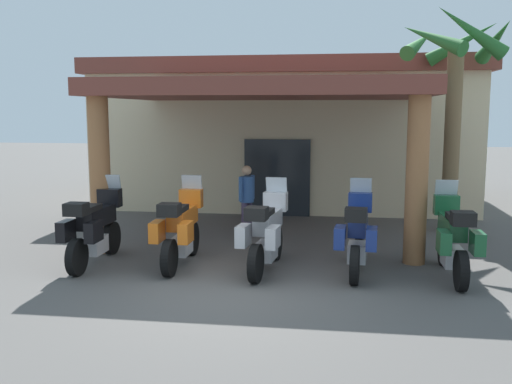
{
  "coord_description": "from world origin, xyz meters",
  "views": [
    {
      "loc": [
        1.82,
        -8.67,
        2.86
      ],
      "look_at": [
        0.02,
        2.94,
        1.2
      ],
      "focal_mm": 40.32,
      "sensor_mm": 36.0,
      "label": 1
    }
  ],
  "objects_px": {
    "motel_building": "(288,131)",
    "motorcycle_green": "(453,238)",
    "motorcycle_orange": "(181,229)",
    "motorcycle_blue": "(358,234)",
    "motorcycle_silver": "(266,233)",
    "motorcycle_black": "(94,228)",
    "pedestrian": "(247,196)",
    "palm_tree_near_portico": "(454,75)"
  },
  "relations": [
    {
      "from": "motel_building",
      "to": "motorcycle_green",
      "type": "height_order",
      "value": "motel_building"
    },
    {
      "from": "motorcycle_orange",
      "to": "motorcycle_blue",
      "type": "distance_m",
      "value": 3.23
    },
    {
      "from": "motorcycle_silver",
      "to": "motorcycle_green",
      "type": "bearing_deg",
      "value": -83.4
    },
    {
      "from": "motorcycle_black",
      "to": "pedestrian",
      "type": "xyz_separation_m",
      "value": [
        2.42,
        2.75,
        0.25
      ]
    },
    {
      "from": "motorcycle_green",
      "to": "palm_tree_near_portico",
      "type": "height_order",
      "value": "palm_tree_near_portico"
    },
    {
      "from": "motorcycle_orange",
      "to": "pedestrian",
      "type": "bearing_deg",
      "value": -17.86
    },
    {
      "from": "motorcycle_orange",
      "to": "motorcycle_silver",
      "type": "bearing_deg",
      "value": -95.11
    },
    {
      "from": "motorcycle_blue",
      "to": "palm_tree_near_portico",
      "type": "distance_m",
      "value": 5.54
    },
    {
      "from": "pedestrian",
      "to": "motorcycle_black",
      "type": "bearing_deg",
      "value": 76.44
    },
    {
      "from": "motorcycle_orange",
      "to": "motorcycle_blue",
      "type": "height_order",
      "value": "same"
    },
    {
      "from": "motorcycle_orange",
      "to": "palm_tree_near_portico",
      "type": "xyz_separation_m",
      "value": [
        5.47,
        4.1,
        3.0
      ]
    },
    {
      "from": "motorcycle_silver",
      "to": "motorcycle_blue",
      "type": "height_order",
      "value": "same"
    },
    {
      "from": "motorcycle_silver",
      "to": "motorcycle_green",
      "type": "height_order",
      "value": "same"
    },
    {
      "from": "motorcycle_black",
      "to": "palm_tree_near_portico",
      "type": "bearing_deg",
      "value": -59.42
    },
    {
      "from": "motorcycle_blue",
      "to": "palm_tree_near_portico",
      "type": "bearing_deg",
      "value": -24.67
    },
    {
      "from": "motorcycle_black",
      "to": "motorcycle_green",
      "type": "relative_size",
      "value": 1.0
    },
    {
      "from": "motorcycle_orange",
      "to": "motorcycle_blue",
      "type": "xyz_separation_m",
      "value": [
        3.23,
        0.01,
        0.0
      ]
    },
    {
      "from": "motorcycle_black",
      "to": "palm_tree_near_portico",
      "type": "distance_m",
      "value": 8.81
    },
    {
      "from": "motorcycle_silver",
      "to": "pedestrian",
      "type": "height_order",
      "value": "pedestrian"
    },
    {
      "from": "motel_building",
      "to": "motorcycle_green",
      "type": "bearing_deg",
      "value": -67.71
    },
    {
      "from": "motorcycle_silver",
      "to": "palm_tree_near_portico",
      "type": "relative_size",
      "value": 0.42
    },
    {
      "from": "pedestrian",
      "to": "motel_building",
      "type": "bearing_deg",
      "value": -65.21
    },
    {
      "from": "motorcycle_green",
      "to": "pedestrian",
      "type": "xyz_separation_m",
      "value": [
        -4.05,
        2.64,
        0.25
      ]
    },
    {
      "from": "palm_tree_near_portico",
      "to": "motorcycle_blue",
      "type": "bearing_deg",
      "value": -118.74
    },
    {
      "from": "motel_building",
      "to": "motorcycle_blue",
      "type": "xyz_separation_m",
      "value": [
        2.11,
        -8.71,
        -1.53
      ]
    },
    {
      "from": "motel_building",
      "to": "motorcycle_silver",
      "type": "height_order",
      "value": "motel_building"
    },
    {
      "from": "motel_building",
      "to": "pedestrian",
      "type": "relative_size",
      "value": 7.53
    },
    {
      "from": "motorcycle_orange",
      "to": "pedestrian",
      "type": "height_order",
      "value": "pedestrian"
    },
    {
      "from": "motel_building",
      "to": "motorcycle_orange",
      "type": "height_order",
      "value": "motel_building"
    },
    {
      "from": "pedestrian",
      "to": "motorcycle_blue",
      "type": "bearing_deg",
      "value": 161.31
    },
    {
      "from": "motorcycle_orange",
      "to": "motorcycle_blue",
      "type": "bearing_deg",
      "value": -90.26
    },
    {
      "from": "motorcycle_orange",
      "to": "motorcycle_silver",
      "type": "height_order",
      "value": "same"
    },
    {
      "from": "motel_building",
      "to": "motorcycle_orange",
      "type": "xyz_separation_m",
      "value": [
        -1.13,
        -8.72,
        -1.53
      ]
    },
    {
      "from": "motorcycle_orange",
      "to": "motorcycle_green",
      "type": "xyz_separation_m",
      "value": [
        4.85,
        -0.07,
        0.0
      ]
    },
    {
      "from": "motel_building",
      "to": "motorcycle_black",
      "type": "relative_size",
      "value": 5.6
    },
    {
      "from": "motorcycle_green",
      "to": "pedestrian",
      "type": "height_order",
      "value": "pedestrian"
    },
    {
      "from": "motel_building",
      "to": "pedestrian",
      "type": "distance_m",
      "value": 6.29
    },
    {
      "from": "motorcycle_silver",
      "to": "pedestrian",
      "type": "distance_m",
      "value": 2.83
    },
    {
      "from": "motorcycle_black",
      "to": "palm_tree_near_portico",
      "type": "relative_size",
      "value": 0.42
    },
    {
      "from": "motorcycle_blue",
      "to": "motorcycle_green",
      "type": "bearing_deg",
      "value": -88.79
    },
    {
      "from": "motel_building",
      "to": "motorcycle_black",
      "type": "bearing_deg",
      "value": -107.79
    },
    {
      "from": "motel_building",
      "to": "pedestrian",
      "type": "bearing_deg",
      "value": -93.66
    }
  ]
}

